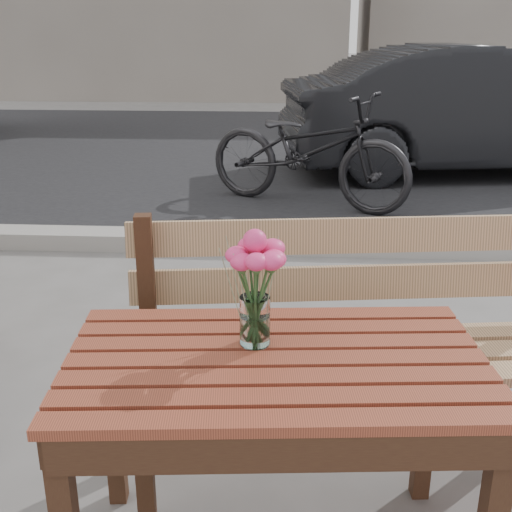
{
  "coord_description": "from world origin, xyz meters",
  "views": [
    {
      "loc": [
        -0.03,
        -1.37,
        1.52
      ],
      "look_at": [
        -0.14,
        0.27,
        0.93
      ],
      "focal_mm": 45.0,
      "sensor_mm": 36.0,
      "label": 1
    }
  ],
  "objects": [
    {
      "name": "main_vase",
      "position": [
        -0.14,
        0.22,
        0.9
      ],
      "size": [
        0.18,
        0.18,
        0.33
      ],
      "color": "white",
      "rests_on": "main_table"
    },
    {
      "name": "bicycle",
      "position": [
        0.07,
        4.27,
        0.5
      ],
      "size": [
        2.01,
        1.44,
        1.01
      ],
      "primitive_type": "imported",
      "rotation": [
        0.0,
        0.0,
        1.12
      ],
      "color": "black",
      "rests_on": "ground"
    },
    {
      "name": "main_table",
      "position": [
        -0.08,
        0.15,
        0.58
      ],
      "size": [
        1.17,
        0.75,
        0.69
      ],
      "rotation": [
        0.0,
        0.0,
        0.09
      ],
      "color": "maroon",
      "rests_on": "ground"
    },
    {
      "name": "parked_car",
      "position": [
        1.88,
        5.77,
        0.67
      ],
      "size": [
        4.27,
        2.04,
        1.35
      ],
      "primitive_type": "imported",
      "rotation": [
        0.0,
        0.0,
        1.73
      ],
      "color": "black",
      "rests_on": "ground"
    },
    {
      "name": "main_bench",
      "position": [
        0.18,
        0.64,
        0.58
      ],
      "size": [
        1.59,
        0.65,
        0.96
      ],
      "rotation": [
        0.0,
        0.0,
        0.13
      ],
      "color": "#856445",
      "rests_on": "ground"
    },
    {
      "name": "street",
      "position": [
        0.0,
        5.06,
        0.03
      ],
      "size": [
        30.0,
        8.12,
        0.12
      ],
      "color": "black",
      "rests_on": "ground"
    }
  ]
}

